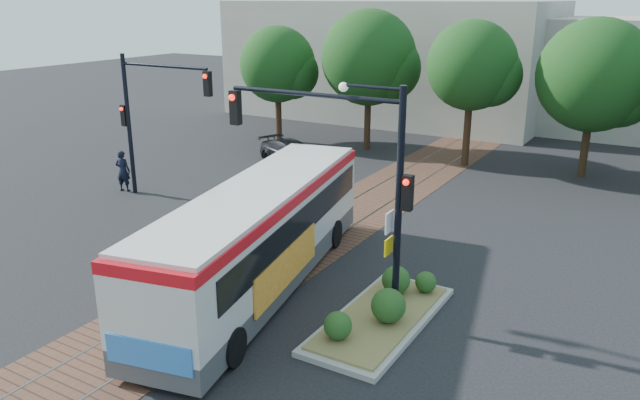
% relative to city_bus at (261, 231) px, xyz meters
% --- Properties ---
extents(ground, '(120.00, 120.00, 0.00)m').
position_rel_city_bus_xyz_m(ground, '(-0.78, 0.74, -1.71)').
color(ground, black).
rests_on(ground, ground).
extents(trackbed, '(3.60, 40.00, 0.02)m').
position_rel_city_bus_xyz_m(trackbed, '(-0.78, 4.74, -1.70)').
color(trackbed, brown).
rests_on(trackbed, ground).
extents(tree_row, '(26.40, 5.60, 7.67)m').
position_rel_city_bus_xyz_m(tree_row, '(0.43, 17.16, 3.14)').
color(tree_row, '#382314').
rests_on(tree_row, ground).
extents(warehouses, '(40.00, 13.00, 8.00)m').
position_rel_city_bus_xyz_m(warehouses, '(-1.31, 29.49, 2.10)').
color(warehouses, '#ADA899').
rests_on(warehouses, ground).
extents(city_bus, '(4.70, 11.69, 3.07)m').
position_rel_city_bus_xyz_m(city_bus, '(0.00, 0.00, 0.00)').
color(city_bus, '#474749').
rests_on(city_bus, ground).
extents(traffic_island, '(2.20, 5.20, 1.13)m').
position_rel_city_bus_xyz_m(traffic_island, '(4.04, -0.16, -1.38)').
color(traffic_island, gray).
rests_on(traffic_island, ground).
extents(signal_pole_main, '(5.49, 0.46, 6.00)m').
position_rel_city_bus_xyz_m(signal_pole_main, '(3.08, -0.07, 2.45)').
color(signal_pole_main, black).
rests_on(signal_pole_main, ground).
extents(signal_pole_left, '(4.99, 0.34, 6.00)m').
position_rel_city_bus_xyz_m(signal_pole_left, '(-9.15, 4.74, 2.16)').
color(signal_pole_left, black).
rests_on(signal_pole_left, ground).
extents(officer, '(0.77, 0.62, 1.83)m').
position_rel_city_bus_xyz_m(officer, '(-10.87, 4.69, -0.79)').
color(officer, black).
rests_on(officer, ground).
extents(parked_car, '(4.61, 3.25, 1.24)m').
position_rel_city_bus_xyz_m(parked_car, '(-6.98, 12.31, -1.09)').
color(parked_car, black).
rests_on(parked_car, ground).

